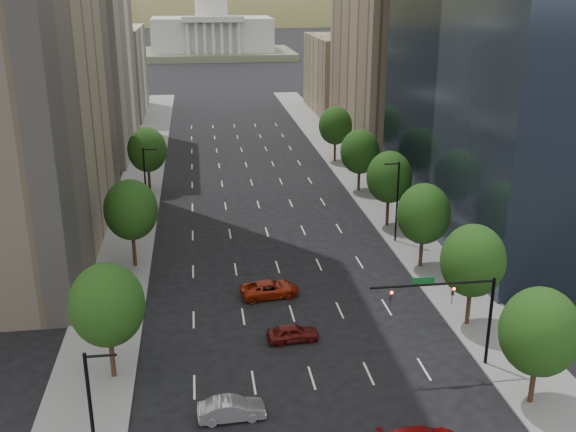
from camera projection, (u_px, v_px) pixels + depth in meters
name	position (u px, v px, depth m)	size (l,w,h in m)	color
sidewalk_left	(127.00, 238.00, 73.97)	(6.00, 200.00, 0.15)	slate
sidewalk_right	(399.00, 225.00, 77.98)	(6.00, 200.00, 0.15)	slate
midrise_cream_left	(81.00, 43.00, 107.23)	(14.00, 30.00, 35.00)	beige
filler_left	(109.00, 72.00, 140.90)	(14.00, 26.00, 18.00)	beige
parking_tan_right	(389.00, 57.00, 111.71)	(14.00, 30.00, 30.00)	#8C7759
filler_right	(345.00, 74.00, 144.88)	(14.00, 26.00, 16.00)	#8C7759
tree_right_0	(540.00, 332.00, 43.29)	(5.20, 5.20, 8.39)	#382316
tree_right_1	(473.00, 261.00, 53.47)	(5.20, 5.20, 8.75)	#382316
tree_right_2	(424.00, 214.00, 64.74)	(5.20, 5.20, 8.61)	#382316
tree_right_3	(389.00, 177.00, 75.87)	(5.20, 5.20, 8.89)	#382316
tree_right_4	(360.00, 152.00, 89.11)	(5.20, 5.20, 8.46)	#382316
tree_right_5	(335.00, 126.00, 103.98)	(5.20, 5.20, 8.75)	#382316
tree_left_0	(107.00, 305.00, 46.11)	(5.20, 5.20, 8.75)	#382316
tree_left_1	(131.00, 210.00, 64.74)	(5.20, 5.20, 8.97)	#382316
tree_left_2	(147.00, 150.00, 89.16)	(5.20, 5.20, 8.68)	#382316
streetlight_rn	(397.00, 200.00, 71.46)	(1.70, 0.20, 9.00)	black
streetlight_ls	(93.00, 423.00, 35.25)	(1.70, 0.20, 9.00)	black
streetlight_ln	(146.00, 183.00, 77.34)	(1.70, 0.20, 9.00)	black
traffic_signal	(459.00, 304.00, 47.59)	(9.12, 0.40, 7.38)	black
capitol	(212.00, 34.00, 250.63)	(60.00, 40.00, 35.20)	#596647
foothills	(241.00, 59.00, 597.47)	(720.00, 413.00, 263.00)	olive
car_maroon	(293.00, 333.00, 52.66)	(1.65, 4.11, 1.40)	#53100D
car_silver	(231.00, 409.00, 43.24)	(1.53, 4.38, 1.44)	gray
car_red_far	(270.00, 289.00, 60.17)	(2.43, 5.28, 1.47)	maroon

